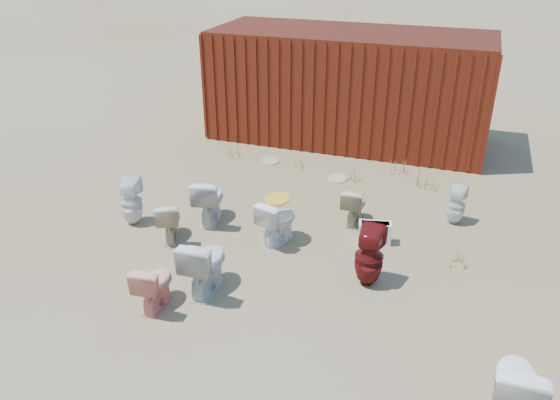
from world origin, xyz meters
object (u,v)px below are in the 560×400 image
(toilet_front_c, at_px, (205,264))
(loose_tank, at_px, (375,233))
(toilet_front_pink, at_px, (154,284))
(toilet_back_yellowlid, at_px, (277,221))
(toilet_front_maroon, at_px, (369,257))
(toilet_back_beige_left, at_px, (169,220))
(toilet_front_a, at_px, (209,199))
(toilet_back_e, at_px, (456,205))
(toilet_back_beige_right, at_px, (354,205))
(toilet_back_a, at_px, (131,202))
(toilet_front_e, at_px, (515,387))
(shipping_container, at_px, (349,86))

(toilet_front_c, relative_size, loose_tank, 1.67)
(toilet_front_pink, relative_size, toilet_back_yellowlid, 0.91)
(toilet_front_maroon, relative_size, toilet_back_beige_left, 1.31)
(toilet_front_a, distance_m, toilet_back_e, 4.05)
(toilet_front_c, xyz_separation_m, toilet_back_beige_right, (1.46, 2.51, -0.10))
(toilet_front_maroon, bearing_deg, toilet_back_e, -111.64)
(toilet_front_a, relative_size, toilet_front_pink, 1.19)
(toilet_front_pink, bearing_deg, loose_tank, -138.93)
(toilet_front_maroon, xyz_separation_m, toilet_back_beige_right, (-0.57, 1.64, -0.11))
(toilet_front_a, bearing_deg, toilet_front_c, 102.93)
(toilet_front_c, height_order, toilet_back_a, toilet_front_c)
(toilet_back_a, bearing_deg, toilet_front_e, 144.19)
(toilet_back_a, bearing_deg, toilet_front_pink, 115.22)
(toilet_back_a, distance_m, toilet_back_beige_left, 0.85)
(toilet_front_a, relative_size, toilet_back_beige_left, 1.20)
(toilet_front_c, relative_size, toilet_back_beige_left, 1.26)
(toilet_back_a, bearing_deg, toilet_back_beige_right, -174.81)
(toilet_back_e, xyz_separation_m, loose_tank, (-1.13, -1.07, -0.16))
(toilet_back_beige_right, bearing_deg, shipping_container, -74.52)
(toilet_front_c, distance_m, toilet_front_maroon, 2.21)
(toilet_front_e, bearing_deg, toilet_back_a, -20.87)
(toilet_front_pink, xyz_separation_m, toilet_back_beige_left, (-0.69, 1.57, -0.00))
(toilet_front_e, distance_m, loose_tank, 3.51)
(toilet_front_maroon, xyz_separation_m, toilet_back_a, (-3.99, 0.39, -0.03))
(toilet_back_beige_left, bearing_deg, toilet_back_a, -41.54)
(toilet_front_pink, distance_m, loose_tank, 3.46)
(toilet_back_beige_right, distance_m, toilet_back_e, 1.67)
(toilet_front_c, xyz_separation_m, loose_tank, (1.91, 1.98, -0.24))
(toilet_front_c, height_order, toilet_back_e, toilet_front_c)
(toilet_back_beige_right, distance_m, toilet_back_yellowlid, 1.40)
(toilet_front_c, height_order, toilet_front_maroon, toilet_front_maroon)
(shipping_container, relative_size, toilet_front_maroon, 6.93)
(toilet_front_a, distance_m, toilet_front_c, 1.94)
(toilet_back_beige_right, xyz_separation_m, loose_tank, (0.45, -0.53, -0.15))
(toilet_front_a, bearing_deg, toilet_back_yellowlid, 157.49)
(toilet_back_beige_left, relative_size, toilet_back_beige_right, 1.03)
(toilet_back_beige_left, height_order, toilet_back_e, same)
(toilet_front_pink, distance_m, toilet_back_a, 2.35)
(toilet_back_beige_left, bearing_deg, toilet_front_a, -141.86)
(toilet_front_maroon, height_order, toilet_front_e, toilet_front_maroon)
(shipping_container, xyz_separation_m, toilet_front_maroon, (1.62, -5.58, -0.77))
(toilet_front_pink, xyz_separation_m, toilet_front_e, (4.27, -0.42, 0.09))
(toilet_back_a, bearing_deg, toilet_back_e, -175.23)
(toilet_front_a, bearing_deg, toilet_front_maroon, 150.96)
(toilet_front_a, height_order, toilet_back_e, toilet_front_a)
(toilet_back_yellowlid, bearing_deg, toilet_back_a, 22.70)
(loose_tank, bearing_deg, toilet_back_yellowlid, -174.36)
(toilet_back_yellowlid, height_order, loose_tank, toilet_back_yellowlid)
(toilet_back_beige_right, bearing_deg, toilet_back_beige_left, 29.94)
(toilet_front_pink, xyz_separation_m, toilet_front_c, (0.45, 0.54, 0.08))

